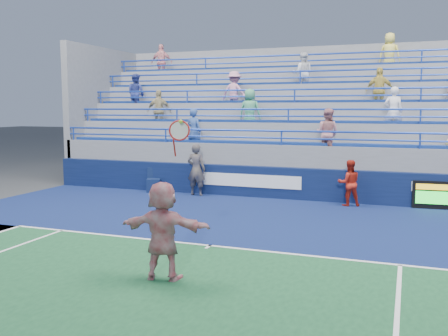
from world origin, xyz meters
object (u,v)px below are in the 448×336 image
at_px(serve_speed_board, 434,195).
at_px(judge_chair, 154,184).
at_px(tennis_player, 163,230).
at_px(ball_girl, 349,183).
at_px(line_judge, 196,170).

xyz_separation_m(serve_speed_board, judge_chair, (-9.74, -0.14, -0.16)).
relative_size(judge_chair, tennis_player, 0.31).
distance_m(tennis_player, ball_girl, 8.64).
height_order(serve_speed_board, line_judge, line_judge).
bearing_deg(serve_speed_board, ball_girl, -171.49).
bearing_deg(ball_girl, tennis_player, 54.26).
relative_size(serve_speed_board, judge_chair, 1.44).
xyz_separation_m(tennis_player, line_judge, (-2.97, 8.36, 0.02)).
height_order(serve_speed_board, ball_girl, ball_girl).
xyz_separation_m(serve_speed_board, ball_girl, (-2.55, -0.38, 0.30)).
bearing_deg(tennis_player, serve_speed_board, 60.31).
bearing_deg(tennis_player, judge_chair, 119.30).
relative_size(judge_chair, line_judge, 0.47).
relative_size(serve_speed_board, tennis_player, 0.44).
distance_m(serve_speed_board, line_judge, 7.94).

